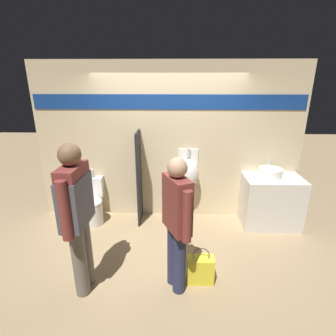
% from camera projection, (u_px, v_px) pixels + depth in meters
% --- Properties ---
extents(ground_plane, '(16.00, 16.00, 0.00)m').
position_uv_depth(ground_plane, '(168.00, 230.00, 4.39)').
color(ground_plane, '#997F5B').
extents(display_wall, '(4.54, 0.07, 2.70)m').
position_uv_depth(display_wall, '(169.00, 143.00, 4.51)').
color(display_wall, beige).
rests_on(display_wall, ground_plane).
extents(sink_counter, '(0.95, 0.61, 0.86)m').
position_uv_depth(sink_counter, '(271.00, 201.00, 4.46)').
color(sink_counter, silver).
rests_on(sink_counter, ground_plane).
extents(sink_basin, '(0.38, 0.38, 0.28)m').
position_uv_depth(sink_basin, '(270.00, 172.00, 4.35)').
color(sink_basin, white).
rests_on(sink_basin, sink_counter).
extents(cell_phone, '(0.07, 0.14, 0.01)m').
position_uv_depth(cell_phone, '(259.00, 180.00, 4.20)').
color(cell_phone, '#B7B7BC').
rests_on(cell_phone, sink_counter).
extents(divider_near_counter, '(0.03, 0.47, 1.61)m').
position_uv_depth(divider_near_counter, '(139.00, 178.00, 4.46)').
color(divider_near_counter, black).
rests_on(divider_near_counter, ground_plane).
extents(urinal_near_counter, '(0.36, 0.31, 1.29)m').
position_uv_depth(urinal_near_counter, '(188.00, 173.00, 4.50)').
color(urinal_near_counter, silver).
rests_on(urinal_near_counter, ground_plane).
extents(toilet, '(0.41, 0.57, 0.91)m').
position_uv_depth(toilet, '(92.00, 206.00, 4.57)').
color(toilet, white).
rests_on(toilet, ground_plane).
extents(person_in_vest, '(0.25, 0.63, 1.81)m').
position_uv_depth(person_in_vest, '(77.00, 211.00, 2.87)').
color(person_in_vest, '#666056').
rests_on(person_in_vest, ground_plane).
extents(person_with_lanyard, '(0.34, 0.53, 1.65)m').
position_uv_depth(person_with_lanyard, '(177.00, 221.00, 2.93)').
color(person_with_lanyard, '#282D4C').
rests_on(person_with_lanyard, ground_plane).
extents(shopping_bag, '(0.33, 0.18, 0.49)m').
position_uv_depth(shopping_bag, '(200.00, 269.00, 3.25)').
color(shopping_bag, yellow).
rests_on(shopping_bag, ground_plane).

